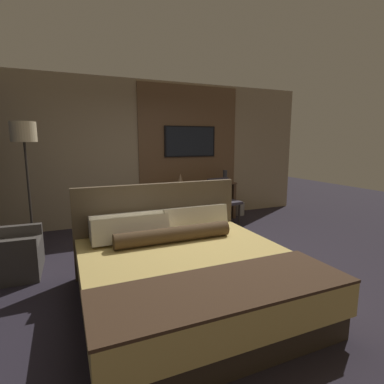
{
  "coord_description": "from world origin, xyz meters",
  "views": [
    {
      "loc": [
        -1.55,
        -3.31,
        1.63
      ],
      "look_at": [
        0.23,
        0.82,
        0.86
      ],
      "focal_mm": 28.0,
      "sensor_mm": 36.0,
      "label": 1
    }
  ],
  "objects_px": {
    "desk": "(194,195)",
    "tv": "(190,141)",
    "desk_chair": "(222,197)",
    "floor_lamp": "(24,143)",
    "armchair_by_window": "(6,255)",
    "book": "(193,183)",
    "vase_short": "(225,176)",
    "waste_bin": "(239,209)",
    "bed": "(186,272)",
    "vase_tall": "(180,179)"
  },
  "relations": [
    {
      "from": "desk",
      "to": "floor_lamp",
      "type": "height_order",
      "value": "floor_lamp"
    },
    {
      "from": "tv",
      "to": "desk_chair",
      "type": "height_order",
      "value": "tv"
    },
    {
      "from": "vase_short",
      "to": "bed",
      "type": "bearing_deg",
      "value": -125.75
    },
    {
      "from": "desk",
      "to": "book",
      "type": "bearing_deg",
      "value": -142.6
    },
    {
      "from": "floor_lamp",
      "to": "book",
      "type": "distance_m",
      "value": 3.1
    },
    {
      "from": "tv",
      "to": "armchair_by_window",
      "type": "bearing_deg",
      "value": -151.04
    },
    {
      "from": "bed",
      "to": "armchair_by_window",
      "type": "height_order",
      "value": "bed"
    },
    {
      "from": "bed",
      "to": "armchair_by_window",
      "type": "xyz_separation_m",
      "value": [
        -1.79,
        1.41,
        -0.05
      ]
    },
    {
      "from": "desk",
      "to": "armchair_by_window",
      "type": "height_order",
      "value": "desk"
    },
    {
      "from": "desk_chair",
      "to": "waste_bin",
      "type": "xyz_separation_m",
      "value": [
        0.76,
        0.55,
        -0.41
      ]
    },
    {
      "from": "floor_lamp",
      "to": "vase_tall",
      "type": "distance_m",
      "value": 2.77
    },
    {
      "from": "desk_chair",
      "to": "book",
      "type": "relative_size",
      "value": 3.52
    },
    {
      "from": "desk",
      "to": "armchair_by_window",
      "type": "distance_m",
      "value": 3.54
    },
    {
      "from": "desk_chair",
      "to": "armchair_by_window",
      "type": "height_order",
      "value": "desk_chair"
    },
    {
      "from": "bed",
      "to": "waste_bin",
      "type": "relative_size",
      "value": 7.55
    },
    {
      "from": "desk_chair",
      "to": "floor_lamp",
      "type": "relative_size",
      "value": 0.48
    },
    {
      "from": "vase_short",
      "to": "vase_tall",
      "type": "bearing_deg",
      "value": -178.5
    },
    {
      "from": "bed",
      "to": "waste_bin",
      "type": "height_order",
      "value": "bed"
    },
    {
      "from": "armchair_by_window",
      "to": "waste_bin",
      "type": "relative_size",
      "value": 2.73
    },
    {
      "from": "desk_chair",
      "to": "floor_lamp",
      "type": "distance_m",
      "value": 3.43
    },
    {
      "from": "desk_chair",
      "to": "vase_short",
      "type": "bearing_deg",
      "value": 47.68
    },
    {
      "from": "tv",
      "to": "vase_tall",
      "type": "relative_size",
      "value": 5.08
    },
    {
      "from": "desk_chair",
      "to": "vase_short",
      "type": "xyz_separation_m",
      "value": [
        0.36,
        0.52,
        0.34
      ]
    },
    {
      "from": "tv",
      "to": "vase_tall",
      "type": "bearing_deg",
      "value": -136.37
    },
    {
      "from": "armchair_by_window",
      "to": "vase_short",
      "type": "bearing_deg",
      "value": -67.65
    },
    {
      "from": "desk",
      "to": "tv",
      "type": "bearing_deg",
      "value": 90.0
    },
    {
      "from": "floor_lamp",
      "to": "waste_bin",
      "type": "xyz_separation_m",
      "value": [
        4.02,
        0.72,
        -1.46
      ]
    },
    {
      "from": "desk_chair",
      "to": "floor_lamp",
      "type": "bearing_deg",
      "value": 175.25
    },
    {
      "from": "floor_lamp",
      "to": "waste_bin",
      "type": "relative_size",
      "value": 6.76
    },
    {
      "from": "desk",
      "to": "tv",
      "type": "relative_size",
      "value": 1.49
    },
    {
      "from": "armchair_by_window",
      "to": "floor_lamp",
      "type": "relative_size",
      "value": 0.4
    },
    {
      "from": "vase_short",
      "to": "tv",
      "type": "bearing_deg",
      "value": 155.07
    },
    {
      "from": "armchair_by_window",
      "to": "book",
      "type": "relative_size",
      "value": 2.93
    },
    {
      "from": "bed",
      "to": "desk",
      "type": "distance_m",
      "value": 3.27
    },
    {
      "from": "armchair_by_window",
      "to": "waste_bin",
      "type": "distance_m",
      "value": 4.51
    },
    {
      "from": "desk_chair",
      "to": "armchair_by_window",
      "type": "distance_m",
      "value": 3.63
    },
    {
      "from": "bed",
      "to": "vase_tall",
      "type": "xyz_separation_m",
      "value": [
        1.03,
        2.83,
        0.57
      ]
    },
    {
      "from": "vase_short",
      "to": "book",
      "type": "height_order",
      "value": "vase_short"
    },
    {
      "from": "desk",
      "to": "waste_bin",
      "type": "distance_m",
      "value": 1.14
    },
    {
      "from": "desk_chair",
      "to": "vase_short",
      "type": "distance_m",
      "value": 0.71
    },
    {
      "from": "armchair_by_window",
      "to": "floor_lamp",
      "type": "xyz_separation_m",
      "value": [
        0.23,
        0.76,
        1.34
      ]
    },
    {
      "from": "bed",
      "to": "vase_tall",
      "type": "height_order",
      "value": "bed"
    },
    {
      "from": "armchair_by_window",
      "to": "waste_bin",
      "type": "xyz_separation_m",
      "value": [
        4.25,
        1.48,
        -0.12
      ]
    },
    {
      "from": "tv",
      "to": "floor_lamp",
      "type": "bearing_deg",
      "value": -161.23
    },
    {
      "from": "desk",
      "to": "book",
      "type": "xyz_separation_m",
      "value": [
        -0.05,
        -0.04,
        0.27
      ]
    },
    {
      "from": "armchair_by_window",
      "to": "book",
      "type": "distance_m",
      "value": 3.51
    },
    {
      "from": "vase_short",
      "to": "desk_chair",
      "type": "bearing_deg",
      "value": -124.54
    },
    {
      "from": "desk",
      "to": "tv",
      "type": "height_order",
      "value": "tv"
    },
    {
      "from": "bed",
      "to": "vase_short",
      "type": "xyz_separation_m",
      "value": [
        2.06,
        2.86,
        0.59
      ]
    },
    {
      "from": "tv",
      "to": "desk_chair",
      "type": "relative_size",
      "value": 1.23
    }
  ]
}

